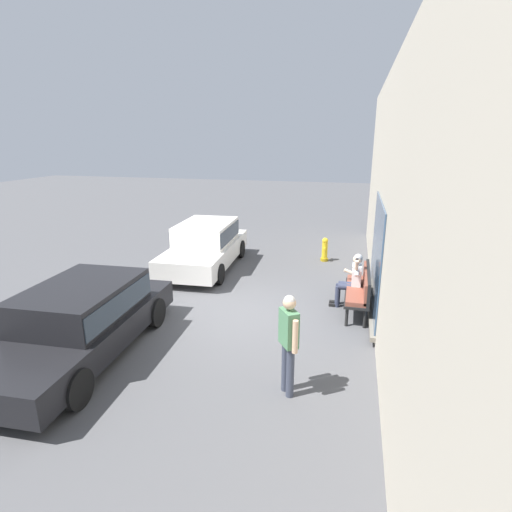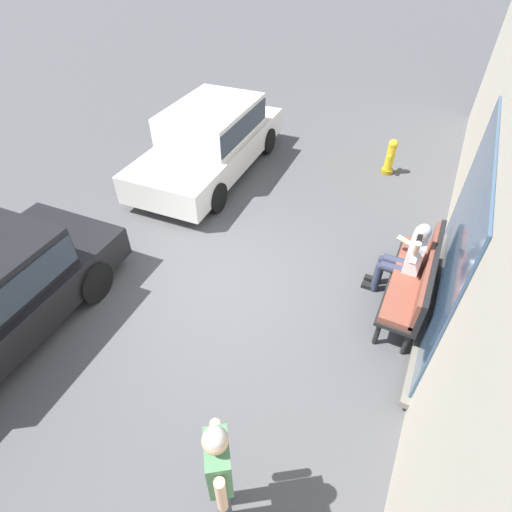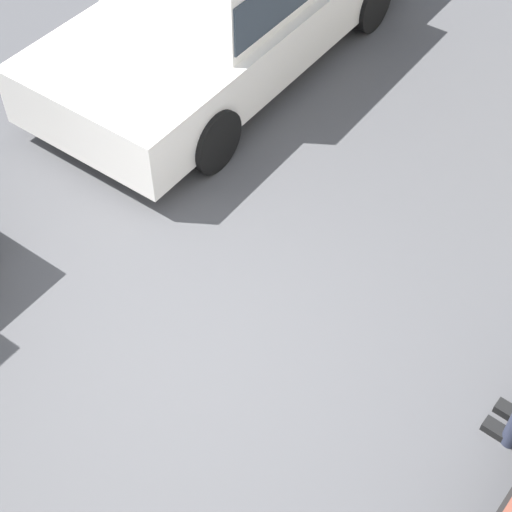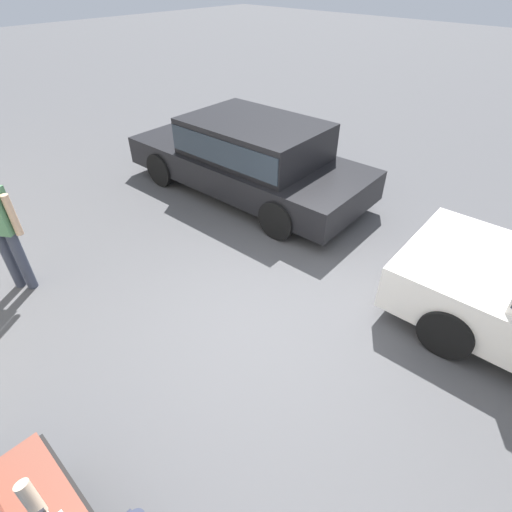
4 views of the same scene
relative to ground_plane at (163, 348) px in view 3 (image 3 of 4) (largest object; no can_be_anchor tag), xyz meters
The scene contains 1 object.
ground_plane is the anchor object (origin of this frame).
Camera 3 is at (2.12, 2.60, 4.87)m, focal length 55.00 mm.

